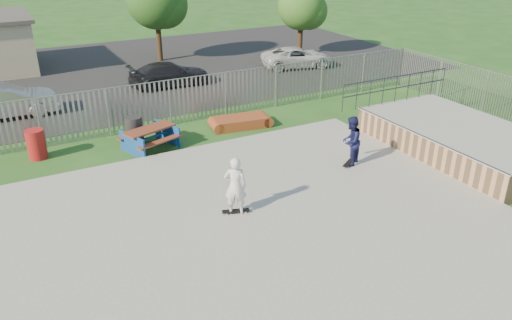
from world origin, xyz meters
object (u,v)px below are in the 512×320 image
car_dark (169,74)px  car_white (298,57)px  skater_navy (351,141)px  skater_white (235,186)px  car_silver (3,101)px  trash_bin_grey (135,130)px  picnic_table (150,138)px  trash_bin_red (36,144)px  funbox (241,122)px  tree_right (301,6)px

car_dark → car_white: 8.23m
skater_navy → skater_white: 5.10m
car_silver → skater_white: size_ratio=2.56×
trash_bin_grey → picnic_table: bearing=-63.2°
trash_bin_red → skater_white: (4.58, -7.22, 0.48)m
trash_bin_red → car_silver: size_ratio=0.24×
funbox → car_white: 10.68m
funbox → car_white: car_white is taller
car_white → picnic_table: bearing=136.9°
tree_right → trash_bin_red: bearing=-151.5°
picnic_table → tree_right: bearing=18.9°
car_silver → skater_navy: (10.30, -11.50, 0.27)m
trash_bin_red → skater_navy: 11.37m
trash_bin_grey → tree_right: tree_right is taller
tree_right → picnic_table: bearing=-142.1°
trash_bin_red → tree_right: size_ratio=0.23×
car_silver → car_dark: 8.27m
funbox → tree_right: size_ratio=0.49×
car_white → funbox: bearing=147.2°
picnic_table → car_white: bearing=14.9°
funbox → car_silver: 10.65m
trash_bin_red → funbox: bearing=-4.7°
skater_navy → car_silver: bearing=-80.2°
car_silver → picnic_table: bearing=-143.7°
car_silver → tree_right: size_ratio=0.96×
car_silver → skater_white: 13.67m
funbox → car_dark: size_ratio=0.54×
car_white → skater_navy: 14.29m
trash_bin_grey → skater_white: size_ratio=0.63×
funbox → skater_navy: size_ratio=1.32×
trash_bin_red → car_white: car_white is taller
funbox → trash_bin_grey: 4.50m
trash_bin_red → tree_right: bearing=28.5°
trash_bin_grey → car_white: bearing=30.5°
trash_bin_grey → car_dark: size_ratio=0.26×
car_dark → car_white: car_dark is taller
trash_bin_red → tree_right: tree_right is taller
trash_bin_grey → skater_navy: skater_navy is taller
car_silver → skater_navy: skater_navy is taller
trash_bin_grey → skater_white: (1.03, -6.87, 0.48)m
picnic_table → car_dark: bearing=46.6°
funbox → tree_right: (9.56, 10.20, 2.94)m
car_dark → skater_navy: skater_navy is taller
trash_bin_grey → skater_white: 6.97m
funbox → trash_bin_red: (-8.03, 0.66, 0.33)m
funbox → skater_white: size_ratio=1.32×
trash_bin_grey → car_dark: bearing=61.0°
trash_bin_red → skater_navy: size_ratio=0.62×
car_dark → car_silver: bearing=100.1°
trash_bin_grey → funbox: bearing=-4.1°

